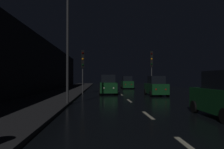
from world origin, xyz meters
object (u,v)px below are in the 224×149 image
Objects in this scene: car_approaching_headlights at (108,85)px; car_parked_right_far at (156,87)px; car_distant_taillights at (127,83)px; traffic_light_far_left at (83,62)px; traffic_light_far_right at (152,62)px; streetlamp_overhead at (74,26)px.

car_approaching_headlights is 1.07× the size of car_parked_right_far.
car_parked_right_far is at bearing -175.45° from car_distant_taillights.
car_parked_right_far is (4.69, -2.18, -0.07)m from car_approaching_headlights.
traffic_light_far_left is at bearing 152.44° from car_distant_taillights.
car_approaching_headlights is 1.02× the size of car_distant_taillights.
traffic_light_far_right is 6.89m from car_approaching_headlights.
streetlamp_overhead is at bearing -14.29° from car_approaching_headlights.
traffic_light_far_right is at bearing 119.95° from car_approaching_headlights.
streetlamp_overhead is at bearing -22.89° from traffic_light_far_right.
traffic_light_far_right is at bearing -167.93° from car_distant_taillights.
traffic_light_far_left is 3.71m from car_approaching_headlights.
streetlamp_overhead is 1.92× the size of car_distant_taillights.
car_parked_right_far is at bearing 65.04° from car_approaching_headlights.
traffic_light_far_right is 1.24× the size of car_distant_taillights.
car_parked_right_far is (-0.80, -5.35, -2.78)m from traffic_light_far_right.
car_distant_taillights is (6.29, 12.06, -2.51)m from traffic_light_far_left.
traffic_light_far_right reaches higher than car_parked_right_far.
traffic_light_far_right is 6.08m from car_parked_right_far.
car_distant_taillights is 1.05× the size of car_parked_right_far.
streetlamp_overhead is 2.01× the size of car_parked_right_far.
traffic_light_far_right is at bearing 58.47° from streetlamp_overhead.
traffic_light_far_right is at bearing 100.55° from traffic_light_far_left.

